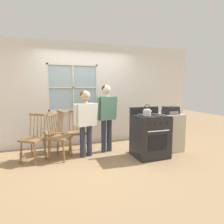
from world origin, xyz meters
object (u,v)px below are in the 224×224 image
(chair_near_wall, at_px, (33,139))
(stereo, at_px, (171,110))
(chair_near_stove, at_px, (59,138))
(stove, at_px, (150,136))
(chair_by_window, at_px, (77,132))
(person_teen_center, at_px, (107,112))
(potted_plant, at_px, (86,107))
(chair_center_cluster, at_px, (54,133))
(side_counter, at_px, (169,132))
(person_elderly_left, at_px, (86,116))
(kettle, at_px, (147,112))

(chair_near_wall, distance_m, stereo, 3.16)
(chair_near_stove, relative_size, stove, 0.91)
(chair_by_window, relative_size, stereo, 2.90)
(person_teen_center, relative_size, potted_plant, 5.24)
(chair_by_window, distance_m, chair_center_cluster, 0.53)
(potted_plant, height_order, side_counter, potted_plant)
(person_elderly_left, height_order, kettle, person_elderly_left)
(chair_near_wall, bearing_deg, chair_near_stove, 32.54)
(chair_center_cluster, distance_m, stove, 2.23)
(potted_plant, bearing_deg, chair_near_wall, -145.15)
(chair_by_window, height_order, chair_near_stove, same)
(chair_near_wall, relative_size, kettle, 3.99)
(chair_near_stove, relative_size, side_counter, 1.10)
(chair_near_stove, height_order, stove, stove)
(chair_by_window, distance_m, stereo, 2.30)
(stove, relative_size, potted_plant, 3.57)
(chair_near_stove, bearing_deg, potted_plant, -7.21)
(chair_near_wall, bearing_deg, side_counter, 31.16)
(chair_center_cluster, xyz_separation_m, person_teen_center, (1.18, -0.38, 0.50))
(kettle, bearing_deg, person_elderly_left, 153.37)
(chair_center_cluster, relative_size, stereo, 2.90)
(chair_near_wall, relative_size, chair_center_cluster, 1.00)
(chair_near_wall, distance_m, potted_plant, 1.68)
(person_teen_center, distance_m, kettle, 1.01)
(person_elderly_left, bearing_deg, side_counter, -21.51)
(person_teen_center, height_order, stereo, person_teen_center)
(chair_near_stove, bearing_deg, person_teen_center, -50.20)
(chair_center_cluster, height_order, side_counter, chair_center_cluster)
(chair_by_window, relative_size, chair_near_wall, 1.00)
(side_counter, bearing_deg, person_elderly_left, 173.35)
(person_elderly_left, xyz_separation_m, kettle, (1.18, -0.59, 0.12))
(chair_center_cluster, height_order, kettle, kettle)
(stove, height_order, side_counter, stove)
(chair_near_wall, relative_size, stereo, 2.90)
(person_teen_center, bearing_deg, potted_plant, 96.46)
(potted_plant, relative_size, side_counter, 0.34)
(potted_plant, bearing_deg, chair_near_stove, -129.74)
(chair_near_wall, height_order, stove, stove)
(person_elderly_left, bearing_deg, person_teen_center, 3.20)
(chair_near_stove, height_order, person_teen_center, person_teen_center)
(chair_by_window, bearing_deg, person_teen_center, -10.78)
(kettle, xyz_separation_m, side_counter, (0.83, 0.36, -0.57))
(chair_near_wall, xyz_separation_m, kettle, (2.27, -0.67, 0.56))
(stove, bearing_deg, person_teen_center, 141.69)
(potted_plant, distance_m, stereo, 2.18)
(potted_plant, bearing_deg, chair_by_window, -121.23)
(chair_near_stove, xyz_separation_m, stereo, (2.58, -0.29, 0.52))
(person_teen_center, height_order, side_counter, person_teen_center)
(stove, distance_m, kettle, 0.59)
(chair_near_wall, relative_size, chair_near_stove, 1.00)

